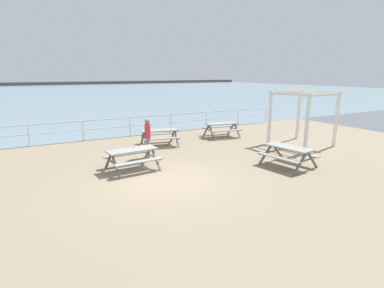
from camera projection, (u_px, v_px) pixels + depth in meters
The scene contains 10 objects.
ground_plane at pixel (165, 184), 10.04m from camera, with size 30.00×24.00×0.20m, color gray.
sea_band at pixel (48, 93), 54.92m from camera, with size 142.00×90.00×0.01m, color gray.
distant_shoreline at pixel (37, 85), 91.53m from camera, with size 142.00×6.00×1.80m, color #4C4C47.
seaward_railing at pixel (107, 124), 16.43m from camera, with size 23.07×0.07×1.08m.
picnic_table_near_left at pixel (222, 126), 16.87m from camera, with size 2.02×1.79×0.80m.
picnic_table_near_right at pixel (159, 134), 14.85m from camera, with size 2.05×1.82×0.80m.
picnic_table_far_left at pixel (288, 151), 11.48m from camera, with size 1.76×2.00×0.80m.
picnic_table_far_right at pixel (132, 154), 11.08m from camera, with size 1.92×1.68×0.80m.
visitor at pixel (148, 136), 12.58m from camera, with size 0.34×0.49×1.66m.
lattice_pergola at pixel (303, 105), 14.60m from camera, with size 2.58×2.70×2.70m.
Camera 1 is at (-3.80, -8.71, 3.50)m, focal length 28.09 mm.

